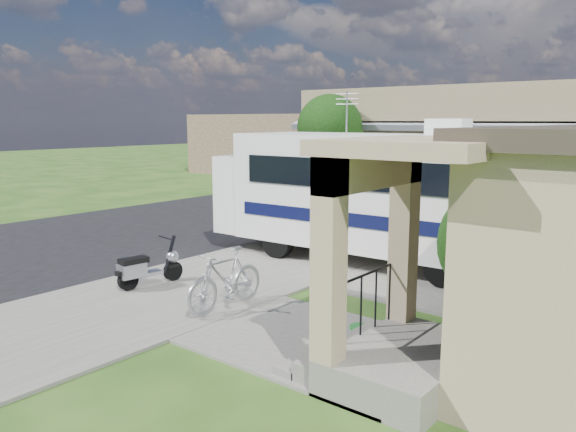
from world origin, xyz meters
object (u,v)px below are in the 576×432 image
Objects in this scene: scooter at (146,268)px; pickup_truck at (334,184)px; motorhome at (371,191)px; garden_hose at (361,333)px; bicycle at (226,282)px; shrub at (504,239)px; van at (396,170)px.

pickup_truck reaches higher than scooter.
motorhome is 11.11m from pickup_truck.
pickup_truck is 14.54× the size of garden_hose.
shrub is at bearing 34.52° from bicycle.
scooter is 4.17× the size of garden_hose.
van is (-7.43, 15.27, -0.91)m from motorhome.
bicycle is 5.12× the size of garden_hose.
bicycle is at bearing -169.51° from garden_hose.
shrub is at bearing 31.60° from scooter.
motorhome is 22.56× the size of garden_hose.
motorhome is 5.88m from scooter.
van is (-0.44, 6.71, 0.17)m from pickup_truck.
scooter is at bearing -173.84° from garden_hose.
bicycle is at bearing -145.69° from shrub.
shrub is at bearing -31.09° from motorhome.
bicycle is at bearing -94.83° from motorhome.
motorhome reaches higher than pickup_truck.
scooter is at bearing -178.61° from bicycle.
scooter is 0.29× the size of pickup_truck.
scooter is 0.82× the size of bicycle.
shrub is at bearing 57.46° from garden_hose.
motorhome is 5.51m from garden_hose.
bicycle reaches higher than garden_hose.
shrub is 7.32m from scooter.
scooter is (-2.56, -5.11, -1.38)m from motorhome.
garden_hose is (2.54, -4.56, -1.76)m from motorhome.
pickup_truck is at bearing 126.01° from garden_hose.
bicycle is 15.24m from pickup_truck.
motorhome is 1.55× the size of pickup_truck.
garden_hose is at bearing -63.79° from motorhome.
pickup_truck is (-6.99, 8.56, -1.09)m from motorhome.
motorhome is at bearing 119.18° from garden_hose.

